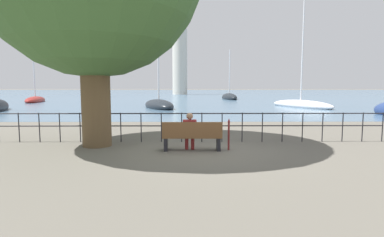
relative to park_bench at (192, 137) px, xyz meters
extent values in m
plane|color=#605B51|center=(0.00, 0.06, -0.43)|extent=(1000.00, 1000.00, 0.00)
cube|color=slate|center=(0.00, 157.88, -0.43)|extent=(600.00, 300.00, 0.01)
cylinder|color=brown|center=(-3.15, 0.80, 1.23)|extent=(0.94, 0.94, 3.33)
cube|color=brown|center=(0.00, 0.06, -0.01)|extent=(1.82, 0.45, 0.05)
cube|color=brown|center=(0.00, -0.14, 0.24)|extent=(1.82, 0.04, 0.45)
cube|color=black|center=(-0.81, 0.06, -0.23)|extent=(0.10, 0.41, 0.40)
cube|color=black|center=(0.81, 0.06, -0.23)|extent=(0.10, 0.41, 0.40)
cylinder|color=maroon|center=(-0.17, 0.22, -0.21)|extent=(0.11, 0.11, 0.45)
cylinder|color=maroon|center=(0.02, 0.22, -0.21)|extent=(0.11, 0.11, 0.45)
cube|color=maroon|center=(-0.08, 0.13, 0.07)|extent=(0.35, 0.26, 0.14)
cube|color=maroon|center=(-0.08, 0.04, 0.27)|extent=(0.42, 0.24, 0.50)
sphere|color=#846047|center=(-0.08, 0.04, 0.63)|extent=(0.20, 0.20, 0.20)
cylinder|color=black|center=(-6.13, 1.52, 0.09)|extent=(0.04, 0.04, 1.05)
cylinder|color=black|center=(-5.41, 1.52, 0.09)|extent=(0.04, 0.04, 1.05)
cylinder|color=black|center=(-4.69, 1.52, 0.09)|extent=(0.04, 0.04, 1.05)
cylinder|color=black|center=(-3.97, 1.52, 0.09)|extent=(0.04, 0.04, 1.05)
cylinder|color=black|center=(-3.25, 1.52, 0.09)|extent=(0.04, 0.04, 1.05)
cylinder|color=black|center=(-2.53, 1.52, 0.09)|extent=(0.04, 0.04, 1.05)
cylinder|color=black|center=(-1.80, 1.52, 0.09)|extent=(0.04, 0.04, 1.05)
cylinder|color=black|center=(-1.08, 1.52, 0.09)|extent=(0.04, 0.04, 1.05)
cylinder|color=black|center=(-0.36, 1.52, 0.09)|extent=(0.04, 0.04, 1.05)
cylinder|color=black|center=(0.36, 1.52, 0.09)|extent=(0.04, 0.04, 1.05)
cylinder|color=black|center=(1.08, 1.52, 0.09)|extent=(0.04, 0.04, 1.05)
cylinder|color=black|center=(1.80, 1.52, 0.09)|extent=(0.04, 0.04, 1.05)
cylinder|color=black|center=(2.53, 1.52, 0.09)|extent=(0.04, 0.04, 1.05)
cylinder|color=black|center=(3.25, 1.52, 0.09)|extent=(0.04, 0.04, 1.05)
cylinder|color=black|center=(3.97, 1.52, 0.09)|extent=(0.04, 0.04, 1.05)
cylinder|color=black|center=(4.69, 1.52, 0.09)|extent=(0.04, 0.04, 1.05)
cylinder|color=black|center=(5.41, 1.52, 0.09)|extent=(0.04, 0.04, 1.05)
cylinder|color=black|center=(6.13, 1.52, 0.09)|extent=(0.04, 0.04, 1.05)
cylinder|color=black|center=(6.85, 1.52, 0.09)|extent=(0.04, 0.04, 1.05)
cylinder|color=black|center=(0.00, 1.52, 0.59)|extent=(13.71, 0.04, 0.04)
cylinder|color=black|center=(0.00, 1.52, 0.14)|extent=(13.71, 0.04, 0.04)
cylinder|color=maroon|center=(1.13, 0.08, 0.00)|extent=(0.06, 0.06, 0.87)
cone|color=maroon|center=(1.13, 0.08, 0.50)|extent=(0.09, 0.09, 0.12)
ellipsoid|color=black|center=(6.75, 41.86, -0.14)|extent=(2.63, 8.01, 1.49)
cylinder|color=silver|center=(6.75, 41.86, 4.10)|extent=(0.14, 0.14, 7.58)
ellipsoid|color=black|center=(-3.01, 19.73, -0.19)|extent=(4.43, 7.31, 1.20)
cylinder|color=silver|center=(-3.01, 19.73, 3.38)|extent=(0.14, 0.14, 6.43)
ellipsoid|color=silver|center=(11.16, 20.96, -0.22)|extent=(4.66, 8.58, 1.05)
cylinder|color=silver|center=(11.16, 20.96, 5.49)|extent=(0.14, 0.14, 10.80)
ellipsoid|color=maroon|center=(-21.23, 32.30, -0.21)|extent=(4.07, 8.40, 1.12)
cylinder|color=silver|center=(-21.23, 32.30, 3.62)|extent=(0.14, 0.14, 6.99)
cylinder|color=beige|center=(-2.82, 80.76, 9.11)|extent=(4.34, 4.34, 19.08)
cylinder|color=#2D2D33|center=(-2.82, 80.76, 19.81)|extent=(3.04, 3.04, 2.33)
cone|color=#4C1E19|center=(-2.82, 80.76, 21.90)|extent=(3.47, 3.47, 1.86)
camera|label=1|loc=(-0.10, -9.06, 1.49)|focal=28.00mm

